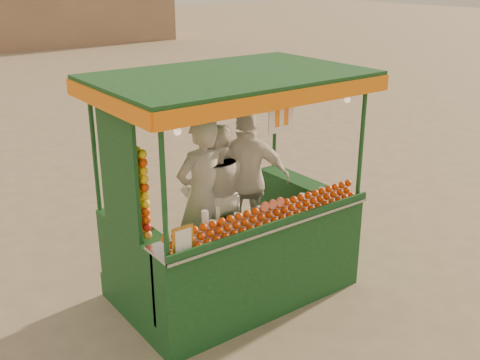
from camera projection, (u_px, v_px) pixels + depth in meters
ground at (243, 296)px, 6.30m from camera, size 90.00×90.00×0.00m
juice_cart at (233, 231)px, 6.04m from camera, size 2.70×1.75×2.45m
vendor_left at (202, 195)px, 6.08m from camera, size 0.63×0.43×1.71m
vendor_middle at (215, 194)px, 6.27m from camera, size 0.92×0.82×1.59m
vendor_right at (247, 181)px, 6.51m from camera, size 1.06×0.85×1.69m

